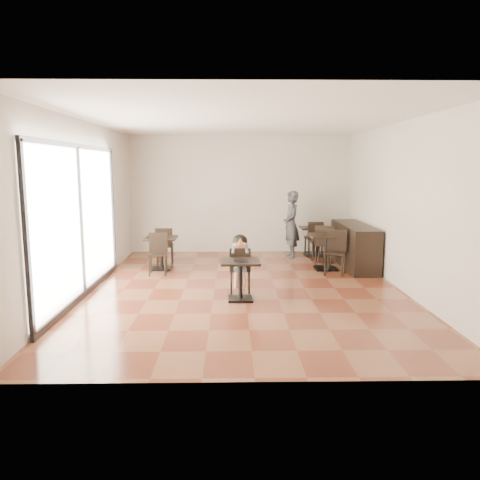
{
  "coord_description": "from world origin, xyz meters",
  "views": [
    {
      "loc": [
        -0.26,
        -8.84,
        2.35
      ],
      "look_at": [
        -0.1,
        -0.28,
        1.0
      ],
      "focal_mm": 35.0,
      "sensor_mm": 36.0,
      "label": 1
    }
  ],
  "objects_px": {
    "child_table": "(241,280)",
    "chair_back_a": "(313,238)",
    "cafe_table_mid": "(326,252)",
    "chair_back_b": "(318,242)",
    "chair_left_b": "(158,254)",
    "child_chair": "(240,269)",
    "chair_mid_b": "(335,253)",
    "cafe_table_left": "(162,253)",
    "cafe_table_back": "(314,241)",
    "adult_patron": "(291,224)",
    "child": "(240,264)",
    "chair_mid_a": "(325,245)",
    "chair_left_a": "(165,246)"
  },
  "relations": [
    {
      "from": "chair_mid_a",
      "to": "chair_left_a",
      "type": "distance_m",
      "value": 3.88
    },
    {
      "from": "cafe_table_mid",
      "to": "chair_left_b",
      "type": "distance_m",
      "value": 3.81
    },
    {
      "from": "child_table",
      "to": "adult_patron",
      "type": "xyz_separation_m",
      "value": [
        1.39,
        3.92,
        0.51
      ]
    },
    {
      "from": "cafe_table_back",
      "to": "child_table",
      "type": "bearing_deg",
      "value": -115.76
    },
    {
      "from": "cafe_table_mid",
      "to": "chair_back_a",
      "type": "height_order",
      "value": "chair_back_a"
    },
    {
      "from": "chair_mid_a",
      "to": "chair_left_a",
      "type": "bearing_deg",
      "value": 20.27
    },
    {
      "from": "cafe_table_back",
      "to": "child_chair",
      "type": "bearing_deg",
      "value": -119.03
    },
    {
      "from": "child_chair",
      "to": "chair_mid_b",
      "type": "xyz_separation_m",
      "value": [
        2.11,
        1.37,
        0.05
      ]
    },
    {
      "from": "adult_patron",
      "to": "cafe_table_left",
      "type": "distance_m",
      "value": 3.48
    },
    {
      "from": "cafe_table_mid",
      "to": "chair_back_b",
      "type": "relative_size",
      "value": 0.88
    },
    {
      "from": "chair_left_b",
      "to": "chair_mid_b",
      "type": "bearing_deg",
      "value": -4.59
    },
    {
      "from": "chair_left_b",
      "to": "child_chair",
      "type": "bearing_deg",
      "value": -42.82
    },
    {
      "from": "adult_patron",
      "to": "chair_left_a",
      "type": "height_order",
      "value": "adult_patron"
    },
    {
      "from": "chair_mid_b",
      "to": "chair_left_a",
      "type": "xyz_separation_m",
      "value": [
        -3.88,
        1.19,
        -0.03
      ]
    },
    {
      "from": "chair_left_b",
      "to": "chair_back_a",
      "type": "distance_m",
      "value": 4.43
    },
    {
      "from": "child_chair",
      "to": "cafe_table_back",
      "type": "relative_size",
      "value": 1.14
    },
    {
      "from": "child",
      "to": "chair_back_a",
      "type": "relative_size",
      "value": 1.19
    },
    {
      "from": "child_chair",
      "to": "cafe_table_left",
      "type": "bearing_deg",
      "value": -48.66
    },
    {
      "from": "child_table",
      "to": "cafe_table_mid",
      "type": "distance_m",
      "value": 3.19
    },
    {
      "from": "child",
      "to": "chair_mid_b",
      "type": "bearing_deg",
      "value": 33.08
    },
    {
      "from": "chair_mid_a",
      "to": "chair_back_a",
      "type": "distance_m",
      "value": 1.26
    },
    {
      "from": "child_chair",
      "to": "cafe_table_back",
      "type": "xyz_separation_m",
      "value": [
        2.04,
        3.67,
        -0.05
      ]
    },
    {
      "from": "child_chair",
      "to": "cafe_table_left",
      "type": "xyz_separation_m",
      "value": [
        -1.77,
        2.01,
        -0.06
      ]
    },
    {
      "from": "child_table",
      "to": "chair_back_a",
      "type": "bearing_deg",
      "value": 64.51
    },
    {
      "from": "cafe_table_back",
      "to": "chair_back_b",
      "type": "xyz_separation_m",
      "value": [
        0.0,
        -0.55,
        0.08
      ]
    },
    {
      "from": "child_chair",
      "to": "cafe_table_mid",
      "type": "xyz_separation_m",
      "value": [
        2.02,
        1.92,
        -0.03
      ]
    },
    {
      "from": "child_table",
      "to": "chair_left_b",
      "type": "height_order",
      "value": "chair_left_b"
    },
    {
      "from": "adult_patron",
      "to": "cafe_table_mid",
      "type": "xyz_separation_m",
      "value": [
        0.62,
        -1.45,
        -0.46
      ]
    },
    {
      "from": "child_table",
      "to": "chair_mid_a",
      "type": "xyz_separation_m",
      "value": [
        2.11,
        3.02,
        0.12
      ]
    },
    {
      "from": "child_chair",
      "to": "chair_back_b",
      "type": "height_order",
      "value": "chair_back_b"
    },
    {
      "from": "cafe_table_mid",
      "to": "cafe_table_left",
      "type": "xyz_separation_m",
      "value": [
        -3.79,
        0.09,
        -0.03
      ]
    },
    {
      "from": "cafe_table_mid",
      "to": "chair_mid_b",
      "type": "bearing_deg",
      "value": -80.4
    },
    {
      "from": "chair_mid_b",
      "to": "chair_left_a",
      "type": "bearing_deg",
      "value": -175.46
    },
    {
      "from": "cafe_table_mid",
      "to": "chair_left_a",
      "type": "relative_size",
      "value": 0.89
    },
    {
      "from": "cafe_table_mid",
      "to": "child_chair",
      "type": "bearing_deg",
      "value": -136.34
    },
    {
      "from": "chair_left_b",
      "to": "adult_patron",
      "type": "bearing_deg",
      "value": 27.86
    },
    {
      "from": "chair_back_b",
      "to": "chair_mid_b",
      "type": "bearing_deg",
      "value": -93.89
    },
    {
      "from": "cafe_table_back",
      "to": "chair_left_b",
      "type": "xyz_separation_m",
      "value": [
        -3.81,
        -2.21,
        0.07
      ]
    },
    {
      "from": "child_table",
      "to": "child_chair",
      "type": "height_order",
      "value": "child_chair"
    },
    {
      "from": "adult_patron",
      "to": "chair_left_b",
      "type": "relative_size",
      "value": 1.92
    },
    {
      "from": "chair_mid_a",
      "to": "chair_back_a",
      "type": "bearing_deg",
      "value": -65.33
    },
    {
      "from": "cafe_table_mid",
      "to": "chair_mid_a",
      "type": "bearing_deg",
      "value": 80.4
    },
    {
      "from": "chair_mid_b",
      "to": "chair_back_a",
      "type": "distance_m",
      "value": 2.36
    },
    {
      "from": "child_table",
      "to": "chair_mid_b",
      "type": "distance_m",
      "value": 2.86
    },
    {
      "from": "chair_back_a",
      "to": "chair_back_b",
      "type": "xyz_separation_m",
      "value": [
        0.0,
        -0.61,
        0.0
      ]
    },
    {
      "from": "adult_patron",
      "to": "cafe_table_back",
      "type": "relative_size",
      "value": 2.29
    },
    {
      "from": "cafe_table_mid",
      "to": "chair_back_b",
      "type": "bearing_deg",
      "value": 88.78
    },
    {
      "from": "chair_back_a",
      "to": "chair_back_b",
      "type": "distance_m",
      "value": 0.61
    },
    {
      "from": "chair_left_b",
      "to": "cafe_table_left",
      "type": "bearing_deg",
      "value": 86.74
    },
    {
      "from": "chair_mid_b",
      "to": "chair_left_b",
      "type": "height_order",
      "value": "chair_mid_b"
    }
  ]
}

